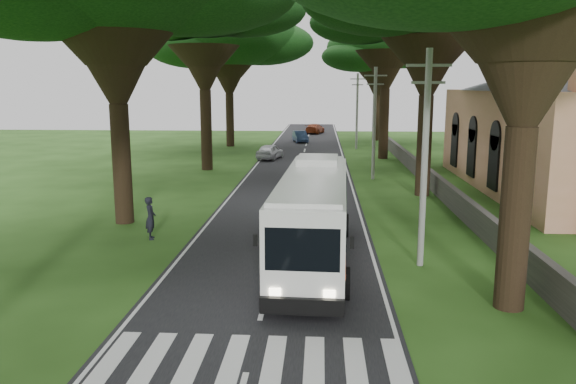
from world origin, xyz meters
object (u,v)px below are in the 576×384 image
Objects in this scene: distant_car_b at (300,136)px; distant_car_c at (315,129)px; pole_far at (357,110)px; pole_mid at (374,121)px; pole_near at (425,156)px; pedestrian at (151,218)px; distant_car_a at (270,151)px; coach_bus at (314,214)px.

distant_car_b is 0.86× the size of distant_car_c.
distant_car_b is at bearing 132.88° from pole_far.
distant_car_b is at bearing 103.24° from pole_mid.
pole_mid is 20.00m from pole_far.
distant_car_b is at bearing 97.67° from pole_near.
pedestrian is at bearing -107.83° from distant_car_b.
pole_near is at bearing 117.89° from distant_car_a.
coach_bus is 7.78m from pedestrian.
pedestrian is at bearing -106.97° from pole_far.
distant_car_c is (1.60, 12.65, 0.02)m from distant_car_b.
pedestrian is at bearing 161.53° from coach_bus.
pole_far is 20.29m from distant_car_c.
distant_car_a is 1.02× the size of distant_car_b.
pole_far is 1.94× the size of distant_car_a.
coach_bus is at bearing -98.57° from distant_car_b.
pole_far is at bearing 90.00° from pole_mid.
pole_mid reaches higher than pedestrian.
pole_near is 12.12m from pedestrian.
pole_near reaches higher than distant_car_c.
pole_near reaches higher than distant_car_a.
distant_car_a is (-8.50, 10.66, -3.45)m from pole_mid.
pole_far reaches higher than distant_car_c.
distant_car_a is at bearing -109.12° from distant_car_b.
pole_near is 1.97× the size of distant_car_b.
distant_car_a is 29.02m from distant_car_c.
distant_car_a is 0.87× the size of distant_car_c.
distant_car_a is 2.17× the size of pedestrian.
distant_car_a is (-8.50, -9.34, -3.45)m from pole_far.
coach_bus is at bearing 175.47° from pole_near.
coach_bus reaches higher than distant_car_b.
pole_near is 32.01m from distant_car_a.
distant_car_b is (-2.25, 46.46, -1.15)m from coach_bus.
pedestrian is at bearing -123.64° from pole_mid.
distant_car_b is (-6.30, 46.78, -3.48)m from pole_near.
pole_near is 1.00× the size of pole_mid.
pole_far is 1.69× the size of distant_car_c.
pole_near is at bearing -90.00° from pole_mid.
coach_bus is 2.47× the size of distant_car_c.
pole_mid is 14.07m from distant_car_a.
distant_car_b is at bearing 95.10° from coach_bus.
coach_bus is 2.89× the size of distant_car_b.
coach_bus is at bearing 110.75° from distant_car_a.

